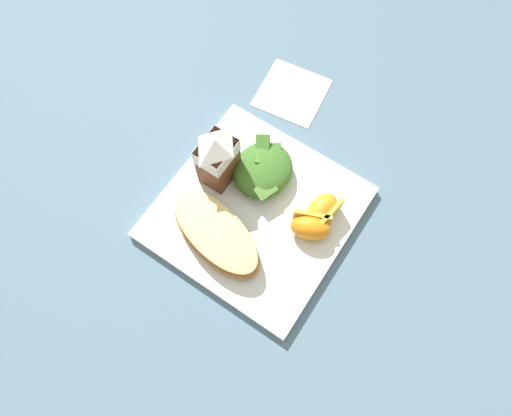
# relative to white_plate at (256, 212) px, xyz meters

# --- Properties ---
(ground) EXTENTS (3.00, 3.00, 0.00)m
(ground) POSITION_rel_white_plate_xyz_m (0.00, 0.00, -0.01)
(ground) COLOR slate
(white_plate) EXTENTS (0.28, 0.28, 0.02)m
(white_plate) POSITION_rel_white_plate_xyz_m (0.00, 0.00, 0.00)
(white_plate) COLOR silver
(white_plate) RESTS_ON ground
(cheesy_pizza_bread) EXTENTS (0.12, 0.18, 0.04)m
(cheesy_pizza_bread) POSITION_rel_white_plate_xyz_m (-0.07, 0.02, 0.03)
(cheesy_pizza_bread) COLOR #A87038
(cheesy_pizza_bread) RESTS_ON white_plate
(green_salad_pile) EXTENTS (0.10, 0.09, 0.04)m
(green_salad_pile) POSITION_rel_white_plate_xyz_m (0.06, 0.02, 0.03)
(green_salad_pile) COLOR #3D7028
(green_salad_pile) RESTS_ON white_plate
(milk_carton) EXTENTS (0.06, 0.05, 0.11)m
(milk_carton) POSITION_rel_white_plate_xyz_m (0.02, 0.08, 0.07)
(milk_carton) COLOR brown
(milk_carton) RESTS_ON white_plate
(orange_wedge_front) EXTENTS (0.06, 0.07, 0.04)m
(orange_wedge_front) POSITION_rel_white_plate_xyz_m (0.02, -0.09, 0.03)
(orange_wedge_front) COLOR orange
(orange_wedge_front) RESTS_ON white_plate
(orange_wedge_middle) EXTENTS (0.06, 0.05, 0.04)m
(orange_wedge_middle) POSITION_rel_white_plate_xyz_m (0.05, -0.09, 0.03)
(orange_wedge_middle) COLOR orange
(orange_wedge_middle) RESTS_ON white_plate
(paper_napkin) EXTENTS (0.12, 0.12, 0.00)m
(paper_napkin) POSITION_rel_white_plate_xyz_m (0.22, 0.07, -0.01)
(paper_napkin) COLOR white
(paper_napkin) RESTS_ON ground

